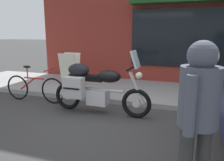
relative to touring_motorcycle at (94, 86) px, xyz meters
name	(u,v)px	position (x,y,z in m)	size (l,w,h in m)	color
ground_plane	(114,125)	(0.62, -0.49, -0.60)	(80.00, 80.00, 0.00)	#393939
touring_motorcycle	(94,86)	(0.00, 0.00, 0.00)	(2.22, 0.65, 1.39)	black
parked_bicycle	(34,88)	(-1.75, 0.28, -0.24)	(1.70, 0.48, 0.91)	black
pedestrian_walking	(199,106)	(2.02, -2.13, 0.45)	(0.48, 0.54, 1.67)	#313131
sandwich_board_sign	(70,69)	(-1.59, 1.80, 0.02)	(0.55, 0.42, 0.98)	silver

